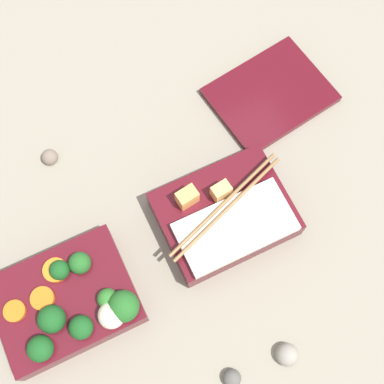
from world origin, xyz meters
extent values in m
plane|color=gray|center=(0.00, 0.00, 0.00)|extent=(3.00, 3.00, 0.00)
cube|color=#510F19|center=(-0.12, -0.02, 0.02)|extent=(0.18, 0.14, 0.04)
sphere|color=#19511E|center=(-0.17, -0.07, 0.05)|extent=(0.03, 0.03, 0.03)
sphere|color=#19511E|center=(-0.11, -0.07, 0.05)|extent=(0.03, 0.03, 0.03)
sphere|color=#236023|center=(-0.06, -0.07, 0.05)|extent=(0.04, 0.04, 0.04)
sphere|color=#19511E|center=(-0.14, -0.04, 0.05)|extent=(0.04, 0.04, 0.04)
sphere|color=#2D7028|center=(-0.07, -0.05, 0.05)|extent=(0.03, 0.03, 0.03)
sphere|color=#236023|center=(-0.08, 0.01, 0.05)|extent=(0.03, 0.03, 0.03)
sphere|color=#19511E|center=(-0.11, 0.01, 0.05)|extent=(0.03, 0.03, 0.03)
cylinder|color=orange|center=(-0.12, 0.02, 0.04)|extent=(0.04, 0.04, 0.01)
cylinder|color=orange|center=(-0.18, -0.01, 0.04)|extent=(0.03, 0.03, 0.01)
cylinder|color=orange|center=(-0.15, -0.01, 0.04)|extent=(0.04, 0.04, 0.01)
sphere|color=beige|center=(-0.07, -0.07, 0.05)|extent=(0.04, 0.04, 0.04)
cube|color=#510F19|center=(0.12, -0.01, 0.02)|extent=(0.18, 0.14, 0.04)
cube|color=silver|center=(0.12, -0.03, 0.05)|extent=(0.16, 0.08, 0.01)
cube|color=#F4A356|center=(0.08, 0.03, 0.05)|extent=(0.03, 0.02, 0.03)
cube|color=#EAB266|center=(0.13, 0.02, 0.05)|extent=(0.03, 0.02, 0.03)
cylinder|color=olive|center=(0.12, -0.01, 0.05)|extent=(0.19, 0.07, 0.01)
cylinder|color=olive|center=(0.12, 0.00, 0.05)|extent=(0.19, 0.07, 0.01)
cube|color=#510F19|center=(0.28, 0.14, 0.01)|extent=(0.19, 0.16, 0.01)
sphere|color=#595651|center=(0.03, -0.20, 0.01)|extent=(0.02, 0.02, 0.02)
sphere|color=#7A6B5B|center=(-0.07, 0.19, 0.01)|extent=(0.02, 0.02, 0.02)
sphere|color=gray|center=(0.11, -0.21, 0.01)|extent=(0.03, 0.03, 0.03)
camera|label=1|loc=(-0.02, -0.19, 0.74)|focal=50.00mm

